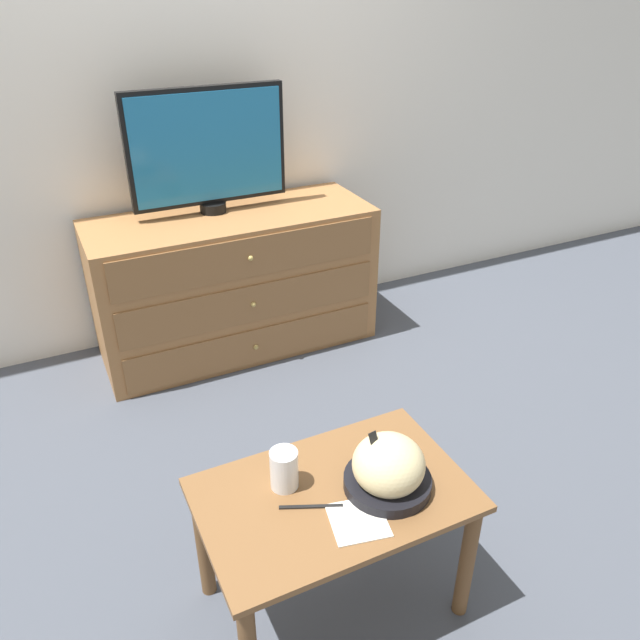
% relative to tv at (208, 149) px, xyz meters
% --- Properties ---
extents(ground_plane, '(12.00, 12.00, 0.00)m').
position_rel_tv_xyz_m(ground_plane, '(-0.05, 0.20, -0.97)').
color(ground_plane, '#474C56').
extents(wall_back, '(12.00, 0.05, 2.60)m').
position_rel_tv_xyz_m(wall_back, '(-0.05, 0.22, 0.33)').
color(wall_back, white).
rests_on(wall_back, ground_plane).
extents(dresser, '(1.31, 0.51, 0.68)m').
position_rel_tv_xyz_m(dresser, '(0.06, -0.08, -0.63)').
color(dresser, '#9E6B3D').
rests_on(dresser, ground_plane).
extents(tv, '(0.71, 0.12, 0.55)m').
position_rel_tv_xyz_m(tv, '(0.00, 0.00, 0.00)').
color(tv, black).
rests_on(tv, dresser).
extents(coffee_table, '(0.73, 0.46, 0.44)m').
position_rel_tv_xyz_m(coffee_table, '(-0.19, -1.61, -0.61)').
color(coffee_table, brown).
rests_on(coffee_table, ground_plane).
extents(takeout_bowl, '(0.24, 0.24, 0.18)m').
position_rel_tv_xyz_m(takeout_bowl, '(-0.05, -1.66, -0.46)').
color(takeout_bowl, black).
rests_on(takeout_bowl, coffee_table).
extents(drink_cup, '(0.08, 0.08, 0.12)m').
position_rel_tv_xyz_m(drink_cup, '(-0.29, -1.53, -0.48)').
color(drink_cup, white).
rests_on(drink_cup, coffee_table).
extents(napkin, '(0.17, 0.17, 0.00)m').
position_rel_tv_xyz_m(napkin, '(-0.17, -1.73, -0.53)').
color(napkin, silver).
rests_on(napkin, coffee_table).
extents(knife, '(0.16, 0.08, 0.01)m').
position_rel_tv_xyz_m(knife, '(-0.26, -1.63, -0.53)').
color(knife, black).
rests_on(knife, coffee_table).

